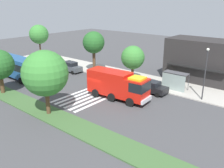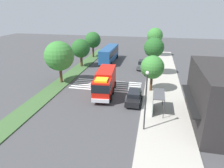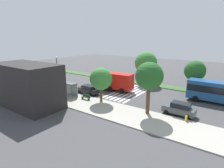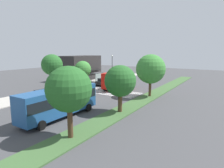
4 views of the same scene
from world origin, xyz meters
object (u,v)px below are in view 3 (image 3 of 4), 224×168
Objects in this scene: fire_truck at (112,80)px; bus_stop_shelter at (69,86)px; bench_near_shelter at (86,97)px; parked_car_west at (179,109)px; sidewalk_tree_center at (101,79)px; median_tree_west at (195,71)px; median_tree_center at (146,63)px; sidewalk_tree_west at (149,77)px; street_lamp at (57,71)px; fire_hydrant at (186,118)px; parked_car_mid at (88,89)px; transit_bus at (223,92)px.

fire_truck is 2.48× the size of bus_stop_shelter.
bench_near_shelter is (0.06, 7.60, -1.43)m from fire_truck.
parked_car_west is (-14.73, 4.70, -1.09)m from fire_truck.
median_tree_west is at bearing -125.00° from sidewalk_tree_center.
sidewalk_tree_center is (-2.72, 6.89, 1.94)m from fire_truck.
median_tree_center is at bearing 0.00° from median_tree_west.
bus_stop_shelter is 0.49× the size of sidewalk_tree_west.
street_lamp is 19.65m from sidewalk_tree_west.
sidewalk_tree_center reaches higher than fire_hydrant.
fire_truck is at bearing -90.48° from bench_near_shelter.
fire_truck is 1.98× the size of parked_car_mid.
street_lamp is 9.57× the size of fire_hydrant.
median_tree_center is at bearing -63.56° from sidewalk_tree_west.
parked_car_mid is 1.25× the size of bus_stop_shelter.
fire_truck is 17.38m from fire_hydrant.
street_lamp reaches higher than parked_car_west.
bench_near_shelter is at bearing -179.44° from bus_stop_shelter.
bus_stop_shelter is at bearing 0.56° from bench_near_shelter.
bus_stop_shelter is 15.49m from sidewalk_tree_west.
median_tree_center is (7.76, -15.61, -0.55)m from sidewalk_tree_west.
transit_bus is 1.76× the size of median_tree_west.
parked_car_mid is 0.41× the size of transit_bus.
sidewalk_tree_center is (-4.83, 2.20, 3.08)m from parked_car_mid.
sidewalk_tree_west reaches higher than transit_bus.
parked_car_west is 0.41× the size of transit_bus.
street_lamp is at bearing -7.39° from bench_near_shelter.
transit_bus is 1.46× the size of median_tree_center.
fire_truck is at bearing -142.92° from street_lamp.
sidewalk_tree_center is (-2.78, -0.71, 3.37)m from bench_near_shelter.
street_lamp reaches higher than parked_car_mid.
median_tree_center reaches higher than fire_hydrant.
fire_hydrant is (-2.44, 15.11, -3.62)m from median_tree_west.
bus_stop_shelter is 5.00× the size of fire_hydrant.
bus_stop_shelter is (1.95, 2.94, 1.00)m from parked_car_mid.
parked_car_west is 23.60m from street_lamp.
median_tree_west reaches higher than fire_hydrant.
sidewalk_tree_west is at bearing -177.17° from bus_stop_shelter.
median_tree_west is at bearing -145.63° from street_lamp.
parked_car_mid is 14.05m from sidewalk_tree_west.
bus_stop_shelter is at bearing 11.11° from parked_car_west.
sidewalk_tree_west reaches higher than fire_hydrant.
median_tree_west is (-13.65, -8.72, 2.09)m from fire_truck.
median_tree_center reaches higher than sidewalk_tree_west.
parked_car_mid is 18.29m from fire_hydrant.
fire_hydrant is at bearing 130.36° from median_tree_center.
median_tree_west is 15.73m from fire_hydrant.
transit_bus is 1.87× the size of sidewalk_tree_center.
fire_hydrant is (-1.36, 1.70, -0.44)m from parked_car_west.
bus_stop_shelter is at bearing 3.53° from fire_hydrant.
transit_bus is (-21.21, -8.31, 1.21)m from parked_car_mid.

